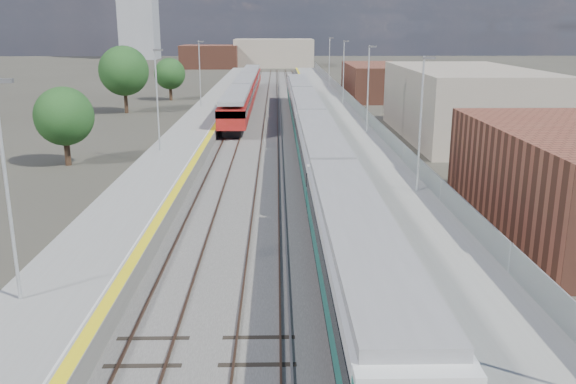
{
  "coord_description": "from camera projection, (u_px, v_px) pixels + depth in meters",
  "views": [
    {
      "loc": [
        -1.36,
        -11.38,
        10.05
      ],
      "look_at": [
        -0.83,
        17.48,
        2.2
      ],
      "focal_mm": 38.0,
      "sensor_mm": 36.0,
      "label": 1
    }
  ],
  "objects": [
    {
      "name": "tracks",
      "position": [
        274.0,
        122.0,
        65.85
      ],
      "size": [
        8.96,
        160.0,
        0.17
      ],
      "color": "#4C3323",
      "rests_on": "ground"
    },
    {
      "name": "red_train",
      "position": [
        246.0,
        89.0,
        81.1
      ],
      "size": [
        2.73,
        55.44,
        3.45
      ],
      "color": "black",
      "rests_on": "ground"
    },
    {
      "name": "buildings",
      "position": [
        206.0,
        24.0,
        144.23
      ],
      "size": [
        72.0,
        185.5,
        40.0
      ],
      "color": "brown",
      "rests_on": "ground"
    },
    {
      "name": "platform_right",
      "position": [
        340.0,
        120.0,
        64.24
      ],
      "size": [
        4.7,
        155.0,
        8.52
      ],
      "color": "slate",
      "rests_on": "ground"
    },
    {
      "name": "ballast_bed",
      "position": [
        268.0,
        125.0,
        64.25
      ],
      "size": [
        10.5,
        155.0,
        0.06
      ],
      "primitive_type": "cube",
      "color": "#565451",
      "rests_on": "ground"
    },
    {
      "name": "tree_a",
      "position": [
        64.0,
        116.0,
        44.73
      ],
      "size": [
        4.32,
        4.32,
        5.86
      ],
      "color": "#382619",
      "rests_on": "ground"
    },
    {
      "name": "tree_b",
      "position": [
        124.0,
        71.0,
        72.01
      ],
      "size": [
        5.86,
        5.86,
        7.94
      ],
      "color": "#382619",
      "rests_on": "ground"
    },
    {
      "name": "ground",
      "position": [
        290.0,
        129.0,
        61.88
      ],
      "size": [
        320.0,
        320.0,
        0.0
      ],
      "primitive_type": "plane",
      "color": "#47443A",
      "rests_on": "ground"
    },
    {
      "name": "tree_d",
      "position": [
        498.0,
        83.0,
        71.06
      ],
      "size": [
        4.35,
        4.35,
        5.9
      ],
      "color": "#382619",
      "rests_on": "ground"
    },
    {
      "name": "tree_c",
      "position": [
        170.0,
        74.0,
        85.09
      ],
      "size": [
        4.32,
        4.32,
        5.86
      ],
      "color": "#382619",
      "rests_on": "ground"
    },
    {
      "name": "platform_left",
      "position": [
        204.0,
        121.0,
        63.99
      ],
      "size": [
        4.3,
        155.0,
        8.52
      ],
      "color": "slate",
      "rests_on": "ground"
    },
    {
      "name": "green_train",
      "position": [
        312.0,
        128.0,
        49.24
      ],
      "size": [
        2.74,
        76.32,
        3.01
      ],
      "color": "black",
      "rests_on": "ground"
    }
  ]
}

